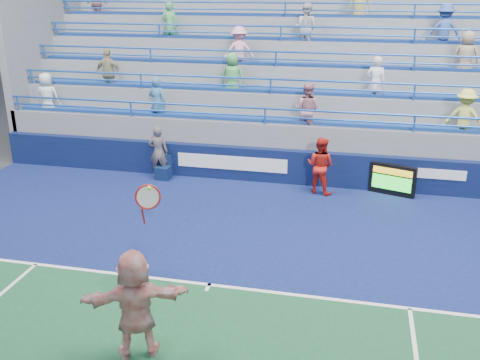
% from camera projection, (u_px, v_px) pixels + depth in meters
% --- Properties ---
extents(ground, '(120.00, 120.00, 0.00)m').
position_uv_depth(ground, '(209.00, 286.00, 11.36)').
color(ground, '#333538').
extents(sponsor_wall, '(18.00, 0.32, 1.10)m').
position_uv_depth(sponsor_wall, '(263.00, 165.00, 17.11)').
color(sponsor_wall, '#091635').
rests_on(sponsor_wall, ground).
extents(bleacher_stand, '(18.00, 5.62, 6.13)m').
position_uv_depth(bleacher_stand, '(281.00, 109.00, 20.22)').
color(bleacher_stand, slate).
rests_on(bleacher_stand, ground).
extents(serve_speed_board, '(1.36, 0.56, 0.95)m').
position_uv_depth(serve_speed_board, '(392.00, 180.00, 16.03)').
color(serve_speed_board, black).
rests_on(serve_speed_board, ground).
extents(judge_chair, '(0.46, 0.46, 0.78)m').
position_uv_depth(judge_chair, '(164.00, 172.00, 17.40)').
color(judge_chair, '#0D1B3F').
rests_on(judge_chair, ground).
extents(tennis_player, '(1.92, 1.25, 3.17)m').
position_uv_depth(tennis_player, '(135.00, 304.00, 8.96)').
color(tennis_player, silver).
rests_on(tennis_player, ground).
extents(line_judge, '(0.70, 0.53, 1.74)m').
position_uv_depth(line_judge, '(158.00, 152.00, 17.35)').
color(line_judge, '#151D3B').
rests_on(line_judge, ground).
extents(ball_girl, '(1.03, 0.92, 1.76)m').
position_uv_depth(ball_girl, '(320.00, 166.00, 16.05)').
color(ball_girl, red).
rests_on(ball_girl, ground).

